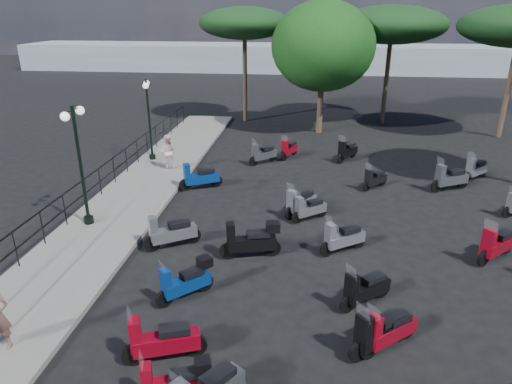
# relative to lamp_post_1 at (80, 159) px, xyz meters

# --- Properties ---
(ground) EXTENTS (120.00, 120.00, 0.00)m
(ground) POSITION_rel_lamp_post_1_xyz_m (7.11, -0.96, -2.46)
(ground) COLOR black
(ground) RESTS_ON ground
(sidewalk) EXTENTS (3.00, 30.00, 0.15)m
(sidewalk) POSITION_rel_lamp_post_1_xyz_m (0.61, 2.04, -2.39)
(sidewalk) COLOR slate
(sidewalk) RESTS_ON ground
(railing) EXTENTS (0.04, 26.04, 1.10)m
(railing) POSITION_rel_lamp_post_1_xyz_m (-0.69, 1.84, -1.57)
(railing) COLOR black
(railing) RESTS_ON sidewalk
(lamp_post_1) EXTENTS (0.32, 1.20, 4.06)m
(lamp_post_1) POSITION_rel_lamp_post_1_xyz_m (0.00, 0.00, 0.00)
(lamp_post_1) COLOR black
(lamp_post_1) RESTS_ON sidewalk
(lamp_post_2) EXTENTS (0.51, 1.10, 3.85)m
(lamp_post_2) POSITION_rel_lamp_post_1_xyz_m (-0.19, 7.25, -0.12)
(lamp_post_2) COLOR black
(lamp_post_2) RESTS_ON sidewalk
(pedestrian_far) EXTENTS (0.87, 0.74, 1.57)m
(pedestrian_far) POSITION_rel_lamp_post_1_xyz_m (1.00, 6.01, -1.53)
(pedestrian_far) COLOR silver
(pedestrian_far) RESTS_ON sidewalk
(scooter_1) EXTENTS (1.48, 0.68, 1.21)m
(scooter_1) POSITION_rel_lamp_post_1_xyz_m (5.08, -7.01, -2.01)
(scooter_1) COLOR black
(scooter_1) RESTS_ON ground
(scooter_2) EXTENTS (1.62, 1.11, 1.47)m
(scooter_2) POSITION_rel_lamp_post_1_xyz_m (3.24, -1.08, -1.95)
(scooter_2) COLOR black
(scooter_2) RESTS_ON ground
(scooter_3) EXTENTS (1.68, 1.01, 1.46)m
(scooter_3) POSITION_rel_lamp_post_1_xyz_m (2.97, 3.96, -1.96)
(scooter_3) COLOR black
(scooter_3) RESTS_ON ground
(scooter_4) EXTENTS (1.29, 1.26, 1.35)m
(scooter_4) POSITION_rel_lamp_post_1_xyz_m (5.23, 7.60, -1.99)
(scooter_4) COLOR black
(scooter_4) RESTS_ON ground
(scooter_6) EXTENTS (1.74, 0.84, 1.44)m
(scooter_6) POSITION_rel_lamp_post_1_xyz_m (4.51, -5.95, -1.97)
(scooter_6) COLOR black
(scooter_6) RESTS_ON ground
(scooter_7) EXTENTS (1.30, 1.28, 1.32)m
(scooter_7) POSITION_rel_lamp_post_1_xyz_m (4.41, -3.69, -1.97)
(scooter_7) COLOR black
(scooter_7) RESTS_ON ground
(scooter_8) EXTENTS (1.84, 0.77, 1.49)m
(scooter_8) POSITION_rel_lamp_post_1_xyz_m (5.81, -1.40, -1.90)
(scooter_8) COLOR black
(scooter_8) RESTS_ON ground
(scooter_9) EXTENTS (1.14, 1.45, 1.38)m
(scooter_9) POSITION_rel_lamp_post_1_xyz_m (7.19, 1.87, -1.98)
(scooter_9) COLOR black
(scooter_9) RESTS_ON ground
(scooter_10) EXTENTS (0.83, 1.52, 1.28)m
(scooter_10) POSITION_rel_lamp_post_1_xyz_m (6.43, 8.70, -2.02)
(scooter_10) COLOR black
(scooter_10) RESTS_ON ground
(scooter_12) EXTENTS (1.37, 1.14, 1.33)m
(scooter_12) POSITION_rel_lamp_post_1_xyz_m (8.96, -3.44, -2.00)
(scooter_12) COLOR black
(scooter_12) RESTS_ON ground
(scooter_13) EXTENTS (1.48, 1.20, 1.43)m
(scooter_13) POSITION_rel_lamp_post_1_xyz_m (9.11, -5.11, -1.97)
(scooter_13) COLOR black
(scooter_13) RESTS_ON ground
(scooter_14) EXTENTS (1.46, 1.06, 1.35)m
(scooter_14) POSITION_rel_lamp_post_1_xyz_m (8.56, -0.74, -2.00)
(scooter_14) COLOR black
(scooter_14) RESTS_ON ground
(scooter_15) EXTENTS (1.27, 1.03, 1.23)m
(scooter_15) POSITION_rel_lamp_post_1_xyz_m (7.52, 1.46, -2.04)
(scooter_15) COLOR black
(scooter_15) RESTS_ON ground
(scooter_16) EXTENTS (1.11, 1.13, 1.19)m
(scooter_16) POSITION_rel_lamp_post_1_xyz_m (10.19, 4.86, -2.05)
(scooter_16) COLOR black
(scooter_16) RESTS_ON ground
(scooter_19) EXTENTS (1.37, 1.16, 1.34)m
(scooter_19) POSITION_rel_lamp_post_1_xyz_m (9.31, -5.01, -2.00)
(scooter_19) COLOR black
(scooter_19) RESTS_ON ground
(scooter_20) EXTENTS (1.45, 1.31, 1.47)m
(scooter_20) POSITION_rel_lamp_post_1_xyz_m (13.07, -0.68, -1.96)
(scooter_20) COLOR black
(scooter_20) RESTS_ON ground
(scooter_21) EXTENTS (1.71, 1.04, 1.49)m
(scooter_21) POSITION_rel_lamp_post_1_xyz_m (13.23, 5.01, -1.95)
(scooter_21) COLOR black
(scooter_21) RESTS_ON ground
(scooter_22) EXTENTS (1.07, 1.53, 1.40)m
(scooter_22) POSITION_rel_lamp_post_1_xyz_m (9.29, 8.57, -1.98)
(scooter_22) COLOR black
(scooter_22) RESTS_ON ground
(scooter_27) EXTENTS (1.30, 1.26, 1.36)m
(scooter_27) POSITION_rel_lamp_post_1_xyz_m (14.71, 6.47, -1.99)
(scooter_27) COLOR black
(scooter_27) RESTS_ON ground
(broadleaf_tree) EXTENTS (5.96, 5.96, 7.54)m
(broadleaf_tree) POSITION_rel_lamp_post_1_xyz_m (7.98, 14.09, 2.54)
(broadleaf_tree) COLOR #38281E
(broadleaf_tree) RESTS_ON ground
(pine_0) EXTENTS (6.62, 6.62, 7.27)m
(pine_0) POSITION_rel_lamp_post_1_xyz_m (12.14, 17.00, 3.63)
(pine_0) COLOR #38281E
(pine_0) RESTS_ON ground
(pine_2) EXTENTS (5.70, 5.70, 7.18)m
(pine_2) POSITION_rel_lamp_post_1_xyz_m (3.09, 16.59, 3.69)
(pine_2) COLOR #38281E
(pine_2) RESTS_ON ground
(distant_hills) EXTENTS (70.00, 8.00, 3.00)m
(distant_hills) POSITION_rel_lamp_post_1_xyz_m (7.11, 44.04, -0.96)
(distant_hills) COLOR gray
(distant_hills) RESTS_ON ground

